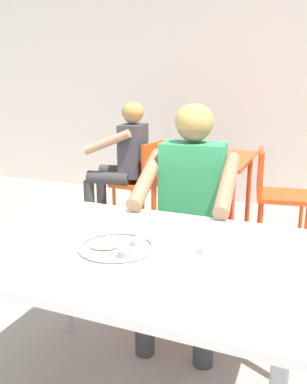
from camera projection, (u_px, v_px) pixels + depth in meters
back_wall at (262, 48)px, 4.29m from camera, size 12.00×0.12×3.40m
table_foreground at (132, 263)px, 1.55m from camera, size 1.28×0.90×0.75m
thali_tray at (117, 247)px, 1.50m from camera, size 0.29×0.29×0.03m
drinking_cup at (212, 243)px, 1.44m from camera, size 0.07×0.07×0.09m
chair_foreground at (197, 230)px, 2.41m from camera, size 0.44×0.46×0.87m
diner_foreground at (189, 202)px, 2.14m from camera, size 0.53×0.58×1.24m
table_background_red at (206, 166)px, 3.55m from camera, size 0.77×0.95×0.72m
chair_red_left at (144, 177)px, 3.82m from camera, size 0.43×0.46×0.82m
chair_red_right at (274, 190)px, 3.36m from camera, size 0.49×0.49×0.82m
patron_background at (124, 153)px, 3.81m from camera, size 0.58×0.54×1.18m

